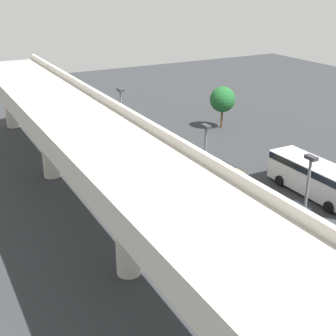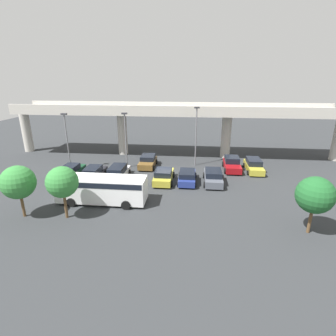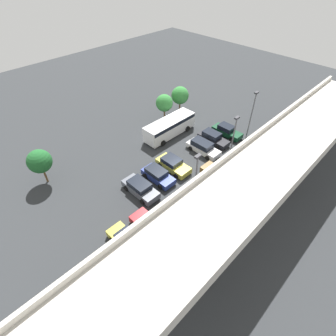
% 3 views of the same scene
% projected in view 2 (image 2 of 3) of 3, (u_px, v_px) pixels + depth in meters
% --- Properties ---
extents(ground_plane, '(101.97, 101.97, 0.00)m').
position_uv_depth(ground_plane, '(166.00, 177.00, 32.00)').
color(ground_plane, '#2D3033').
extents(highway_overpass, '(49.01, 6.18, 7.84)m').
position_uv_depth(highway_overpass, '(173.00, 114.00, 38.89)').
color(highway_overpass, '#BCB7AD').
rests_on(highway_overpass, ground_plane).
extents(parked_car_0, '(1.98, 4.59, 1.57)m').
position_uv_depth(parked_car_0, '(72.00, 171.00, 31.73)').
color(parked_car_0, '#0C381E').
rests_on(parked_car_0, ground_plane).
extents(parked_car_1, '(2.02, 4.68, 1.58)m').
position_uv_depth(parked_car_1, '(94.00, 173.00, 31.09)').
color(parked_car_1, black).
rests_on(parked_car_1, ground_plane).
extents(parked_car_2, '(2.09, 4.87, 1.63)m').
position_uv_depth(parked_car_2, '(118.00, 173.00, 31.21)').
color(parked_car_2, silver).
rests_on(parked_car_2, ground_plane).
extents(parked_car_3, '(2.20, 4.37, 1.56)m').
position_uv_depth(parked_car_3, '(148.00, 161.00, 35.45)').
color(parked_car_3, brown).
rests_on(parked_car_3, ground_plane).
extents(parked_car_4, '(2.25, 4.67, 1.56)m').
position_uv_depth(parked_car_4, '(164.00, 176.00, 30.28)').
color(parked_car_4, gold).
rests_on(parked_car_4, ground_plane).
extents(parked_car_5, '(2.12, 4.38, 1.48)m').
position_uv_depth(parked_car_5, '(187.00, 177.00, 30.06)').
color(parked_car_5, navy).
rests_on(parked_car_5, ground_plane).
extents(parked_car_6, '(2.21, 4.77, 1.58)m').
position_uv_depth(parked_car_6, '(213.00, 177.00, 29.95)').
color(parked_car_6, '#515660').
rests_on(parked_car_6, ground_plane).
extents(parked_car_7, '(2.20, 4.55, 1.71)m').
position_uv_depth(parked_car_7, '(232.00, 164.00, 34.22)').
color(parked_car_7, maroon).
rests_on(parked_car_7, ground_plane).
extents(parked_car_8, '(2.08, 4.86, 1.59)m').
position_uv_depth(parked_car_8, '(254.00, 165.00, 33.82)').
color(parked_car_8, gold).
rests_on(parked_car_8, ground_plane).
extents(shuttle_bus, '(8.50, 2.81, 2.54)m').
position_uv_depth(shuttle_bus, '(102.00, 188.00, 25.10)').
color(shuttle_bus, white).
rests_on(shuttle_bus, ground_plane).
extents(lamp_post_near_aisle, '(0.70, 0.35, 7.94)m').
position_uv_depth(lamp_post_near_aisle, '(196.00, 132.00, 34.75)').
color(lamp_post_near_aisle, slate).
rests_on(lamp_post_near_aisle, ground_plane).
extents(lamp_post_mid_lot, '(0.70, 0.35, 7.35)m').
position_uv_depth(lamp_post_mid_lot, '(67.00, 137.00, 33.11)').
color(lamp_post_mid_lot, slate).
rests_on(lamp_post_mid_lot, ground_plane).
extents(lamp_post_by_overpass, '(0.70, 0.35, 7.30)m').
position_uv_depth(lamp_post_by_overpass, '(126.00, 136.00, 34.05)').
color(lamp_post_by_overpass, slate).
rests_on(lamp_post_by_overpass, ground_plane).
extents(tree_front_left, '(2.84, 2.84, 4.63)m').
position_uv_depth(tree_front_left, '(18.00, 182.00, 21.91)').
color(tree_front_left, brown).
rests_on(tree_front_left, ground_plane).
extents(tree_front_centre, '(2.65, 2.65, 4.64)m').
position_uv_depth(tree_front_centre, '(62.00, 182.00, 21.69)').
color(tree_front_centre, brown).
rests_on(tree_front_centre, ground_plane).
extents(tree_front_far_right, '(2.80, 2.80, 4.62)m').
position_uv_depth(tree_front_far_right, '(315.00, 195.00, 19.53)').
color(tree_front_far_right, brown).
rests_on(tree_front_far_right, ground_plane).
extents(traffic_cone, '(0.44, 0.44, 0.70)m').
position_uv_depth(traffic_cone, '(97.00, 183.00, 29.29)').
color(traffic_cone, black).
rests_on(traffic_cone, ground_plane).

